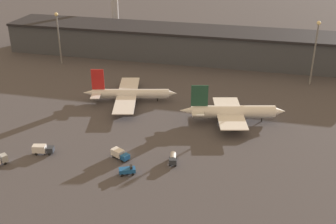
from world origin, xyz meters
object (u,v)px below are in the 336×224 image
Objects in this scene: service_vehicle_0 at (42,149)px; service_vehicle_4 at (127,170)px; airplane_1 at (232,112)px; service_vehicle_1 at (173,159)px; service_vehicle_2 at (120,154)px; airplane_0 at (129,94)px.

service_vehicle_0 reaches higher than service_vehicle_4.
airplane_1 is at bearing 34.23° from service_vehicle_4.
service_vehicle_1 is 1.09× the size of service_vehicle_4.
service_vehicle_0 is 30.53m from service_vehicle_4.
service_vehicle_2 is (-31.59, -34.35, -2.33)m from airplane_1.
service_vehicle_2 is (25.00, 3.14, -0.11)m from service_vehicle_0.
service_vehicle_0 is 1.03× the size of service_vehicle_2.
service_vehicle_4 is at bearing -135.71° from airplane_1.
service_vehicle_4 is at bearing -85.93° from airplane_0.
service_vehicle_0 is (-56.58, -37.49, -2.21)m from airplane_1.
service_vehicle_4 is at bearing -29.01° from service_vehicle_2.
service_vehicle_2 reaches higher than service_vehicle_1.
service_vehicle_0 is at bearing 147.40° from service_vehicle_4.
service_vehicle_4 is (-26.42, -42.20, -2.63)m from airplane_1.
airplane_1 reaches higher than airplane_0.
airplane_1 is 7.31× the size of service_vehicle_4.
service_vehicle_0 is 1.20× the size of service_vehicle_1.
service_vehicle_1 is at bearing -69.84° from airplane_0.
service_vehicle_0 reaches higher than service_vehicle_2.
service_vehicle_0 is at bearing -120.23° from airplane_0.
service_vehicle_2 is at bearing -5.67° from service_vehicle_0.
airplane_0 reaches higher than service_vehicle_2.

